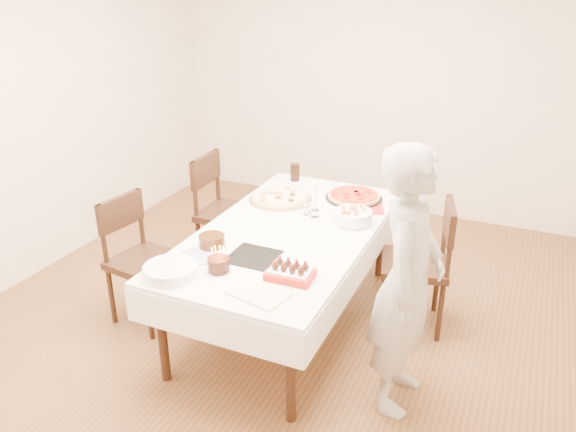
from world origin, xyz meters
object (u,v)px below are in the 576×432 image
at_px(chair_right_savory, 414,264).
at_px(pizza_white, 280,198).
at_px(dining_table, 288,276).
at_px(chair_left_savory, 230,214).
at_px(taper_candle, 315,199).
at_px(strawberry_box, 290,273).
at_px(layer_cake, 212,242).
at_px(pasta_bowl, 353,216).
at_px(cola_glass, 295,172).
at_px(birthday_cake, 218,259).
at_px(pizza_pepperoni, 354,196).
at_px(chair_left_dessert, 146,262).
at_px(person, 407,282).

bearing_deg(chair_right_savory, pizza_white, 159.57).
xyz_separation_m(dining_table, chair_left_savory, (-0.80, 0.56, 0.13)).
bearing_deg(taper_candle, dining_table, -106.64).
bearing_deg(strawberry_box, chair_left_savory, 132.78).
relative_size(chair_left_savory, layer_cake, 4.66).
bearing_deg(layer_cake, pasta_bowl, 46.44).
distance_m(taper_candle, strawberry_box, 0.94).
distance_m(pizza_white, cola_glass, 0.49).
xyz_separation_m(dining_table, strawberry_box, (0.29, -0.62, 0.41)).
bearing_deg(pasta_bowl, pizza_white, 165.48).
relative_size(pizza_white, layer_cake, 2.31).
bearing_deg(dining_table, birthday_cake, -101.07).
xyz_separation_m(birthday_cake, strawberry_box, (0.43, 0.10, -0.05)).
xyz_separation_m(pizza_pepperoni, pasta_bowl, (0.14, -0.45, 0.03)).
xyz_separation_m(pasta_bowl, taper_candle, (-0.30, -0.01, 0.09)).
xyz_separation_m(pizza_white, pasta_bowl, (0.66, -0.17, 0.03)).
relative_size(taper_candle, layer_cake, 1.32).
xyz_separation_m(chair_left_dessert, taper_candle, (1.04, 0.69, 0.41)).
bearing_deg(pasta_bowl, strawberry_box, -95.71).
xyz_separation_m(chair_left_savory, birthday_cake, (0.66, -1.28, 0.32)).
bearing_deg(person, cola_glass, 41.69).
distance_m(person, pizza_pepperoni, 1.43).
distance_m(taper_candle, birthday_cake, 1.03).
bearing_deg(birthday_cake, chair_right_savory, 47.03).
bearing_deg(pizza_white, birthday_cake, -83.35).
xyz_separation_m(chair_left_savory, person, (1.76, -1.05, 0.30)).
xyz_separation_m(layer_cake, birthday_cake, (0.20, -0.25, 0.04)).
bearing_deg(pizza_white, pasta_bowl, -14.52).
bearing_deg(birthday_cake, taper_candle, 77.29).
height_order(person, layer_cake, person).
distance_m(person, pizza_white, 1.56).
height_order(chair_left_dessert, pizza_white, chair_left_dessert).
distance_m(dining_table, chair_right_savory, 0.92).
bearing_deg(cola_glass, chair_left_savory, -139.23).
distance_m(dining_table, pizza_white, 0.68).
bearing_deg(pizza_pepperoni, cola_glass, 161.80).
xyz_separation_m(pizza_white, birthday_cake, (0.14, -1.19, 0.06)).
relative_size(pasta_bowl, strawberry_box, 0.99).
height_order(pasta_bowl, cola_glass, cola_glass).
relative_size(taper_candle, cola_glass, 1.91).
bearing_deg(chair_left_dessert, birthday_cake, 166.79).
bearing_deg(cola_glass, chair_left_dessert, -113.90).
bearing_deg(strawberry_box, chair_left_dessert, 170.27).
relative_size(dining_table, layer_cake, 9.82).
distance_m(chair_right_savory, chair_left_savory, 1.66).
bearing_deg(pizza_white, chair_left_savory, 169.81).
relative_size(chair_left_dessert, pizza_white, 1.91).
bearing_deg(birthday_cake, dining_table, 78.93).
xyz_separation_m(chair_left_dessert, pasta_bowl, (1.34, 0.70, 0.32)).
height_order(pasta_bowl, taper_candle, taper_candle).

